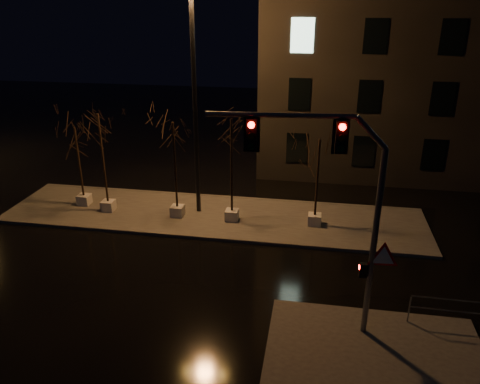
# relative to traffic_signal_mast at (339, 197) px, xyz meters

# --- Properties ---
(ground) EXTENTS (90.00, 90.00, 0.00)m
(ground) POSITION_rel_traffic_signal_mast_xyz_m (-5.97, 2.37, -5.08)
(ground) COLOR black
(ground) RESTS_ON ground
(median) EXTENTS (22.00, 5.00, 0.15)m
(median) POSITION_rel_traffic_signal_mast_xyz_m (-5.97, 8.37, -5.00)
(median) COLOR #484540
(median) RESTS_ON ground
(sidewalk_corner) EXTENTS (7.00, 5.00, 0.15)m
(sidewalk_corner) POSITION_rel_traffic_signal_mast_xyz_m (1.53, -1.13, -5.00)
(sidewalk_corner) COLOR #484540
(sidewalk_corner) RESTS_ON ground
(building) EXTENTS (25.00, 12.00, 15.00)m
(building) POSITION_rel_traffic_signal_mast_xyz_m (8.03, 20.37, 2.42)
(building) COLOR black
(building) RESTS_ON ground
(tree_0) EXTENTS (1.80, 1.80, 4.47)m
(tree_0) POSITION_rel_traffic_signal_mast_xyz_m (-13.27, 8.49, -1.53)
(tree_0) COLOR silver
(tree_0) RESTS_ON median
(tree_1) EXTENTS (1.80, 1.80, 5.42)m
(tree_1) POSITION_rel_traffic_signal_mast_xyz_m (-11.61, 7.95, -0.81)
(tree_1) COLOR silver
(tree_1) RESTS_ON median
(tree_2) EXTENTS (1.80, 1.80, 5.15)m
(tree_2) POSITION_rel_traffic_signal_mast_xyz_m (-7.75, 7.91, -1.01)
(tree_2) COLOR silver
(tree_2) RESTS_ON median
(tree_3) EXTENTS (1.80, 1.80, 5.43)m
(tree_3) POSITION_rel_traffic_signal_mast_xyz_m (-4.84, 7.90, -0.81)
(tree_3) COLOR silver
(tree_3) RESTS_ON median
(tree_4) EXTENTS (1.80, 1.80, 4.58)m
(tree_4) POSITION_rel_traffic_signal_mast_xyz_m (-0.65, 8.09, -1.45)
(tree_4) COLOR silver
(tree_4) RESTS_ON median
(traffic_signal_mast) EXTENTS (6.14, 0.59, 7.50)m
(traffic_signal_mast) POSITION_rel_traffic_signal_mast_xyz_m (0.00, 0.00, 0.00)
(traffic_signal_mast) COLOR slate
(traffic_signal_mast) RESTS_ON sidewalk_corner
(streetlight_main) EXTENTS (2.82, 0.47, 11.28)m
(streetlight_main) POSITION_rel_traffic_signal_mast_xyz_m (-6.81, 8.71, 1.58)
(streetlight_main) COLOR black
(streetlight_main) RESTS_ON median
(guard_rail_a) EXTENTS (2.53, 0.08, 1.09)m
(guard_rail_a) POSITION_rel_traffic_signal_mast_xyz_m (4.03, 0.87, -4.21)
(guard_rail_a) COLOR slate
(guard_rail_a) RESTS_ON sidewalk_corner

